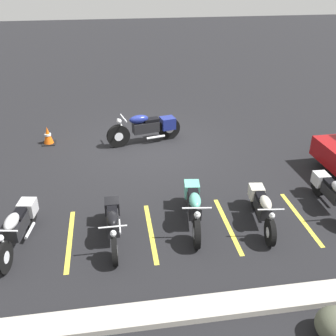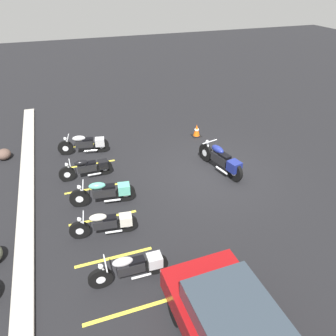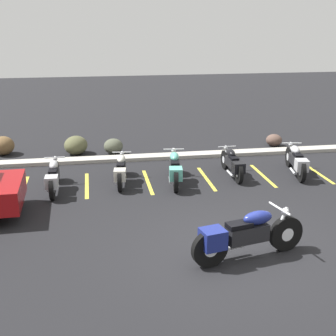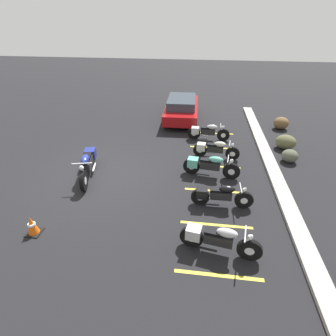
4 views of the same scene
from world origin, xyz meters
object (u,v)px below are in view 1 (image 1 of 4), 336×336
object	(u,v)px
parked_bike_3	(113,222)
parked_bike_4	(19,225)
parked_bike_2	(194,205)
parked_bike_0	(331,192)
motorcycle_navy_featured	(148,127)
traffic_cone	(48,136)
landscape_rock_0	(336,325)
parked_bike_1	(262,206)

from	to	relation	value
parked_bike_3	parked_bike_4	world-z (taller)	parked_bike_4
parked_bike_2	parked_bike_0	bearing A→B (deg)	98.87
motorcycle_navy_featured	traffic_cone	world-z (taller)	motorcycle_navy_featured
motorcycle_navy_featured	landscape_rock_0	xyz separation A→B (m)	(-2.08, 7.84, -0.25)
parked_bike_2	parked_bike_3	distance (m)	1.82
parked_bike_0	parked_bike_3	distance (m)	5.12
motorcycle_navy_featured	parked_bike_2	distance (m)	4.52
parked_bike_0	parked_bike_4	world-z (taller)	parked_bike_4
parked_bike_1	traffic_cone	distance (m)	7.26
motorcycle_navy_featured	parked_bike_0	bearing A→B (deg)	118.27
motorcycle_navy_featured	parked_bike_2	size ratio (longest dim) A/B	1.13
parked_bike_0	parked_bike_2	distance (m)	3.32
motorcycle_navy_featured	parked_bike_4	xyz separation A→B (m)	(3.17, 4.66, -0.07)
parked_bike_0	parked_bike_2	xyz separation A→B (m)	(3.32, 0.07, 0.03)
parked_bike_2	parked_bike_1	bearing A→B (deg)	88.65
parked_bike_0	traffic_cone	size ratio (longest dim) A/B	3.48
parked_bike_0	landscape_rock_0	bearing A→B (deg)	-26.21
parked_bike_3	landscape_rock_0	world-z (taller)	parked_bike_3
parked_bike_1	parked_bike_2	distance (m)	1.51
parked_bike_2	traffic_cone	bearing A→B (deg)	-134.96
parked_bike_1	traffic_cone	xyz separation A→B (m)	(5.20, -5.08, -0.14)
parked_bike_0	parked_bike_3	bearing A→B (deg)	-84.31
traffic_cone	parked_bike_1	bearing A→B (deg)	135.68
motorcycle_navy_featured	parked_bike_4	bearing A→B (deg)	42.94
traffic_cone	parked_bike_0	bearing A→B (deg)	145.83
parked_bike_0	parked_bike_4	size ratio (longest dim) A/B	0.96
parked_bike_0	traffic_cone	distance (m)	8.49
parked_bike_2	traffic_cone	world-z (taller)	parked_bike_2
landscape_rock_0	traffic_cone	distance (m)	9.73
motorcycle_navy_featured	traffic_cone	distance (m)	3.20
parked_bike_0	landscape_rock_0	world-z (taller)	parked_bike_0
parked_bike_2	traffic_cone	distance (m)	6.10
parked_bike_0	parked_bike_2	bearing A→B (deg)	-87.53
motorcycle_navy_featured	parked_bike_1	distance (m)	5.14
parked_bike_4	traffic_cone	distance (m)	5.02
parked_bike_1	parked_bike_3	xyz separation A→B (m)	(3.28, 0.09, 0.00)
parked_bike_0	parked_bike_2	size ratio (longest dim) A/B	0.94
landscape_rock_0	motorcycle_navy_featured	bearing A→B (deg)	-75.16
parked_bike_0	parked_bike_1	size ratio (longest dim) A/B	1.03
motorcycle_navy_featured	parked_bike_1	xyz separation A→B (m)	(-2.03, 4.72, -0.10)
traffic_cone	landscape_rock_0	bearing A→B (deg)	122.62
parked_bike_2	parked_bike_3	bearing A→B (deg)	-72.02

